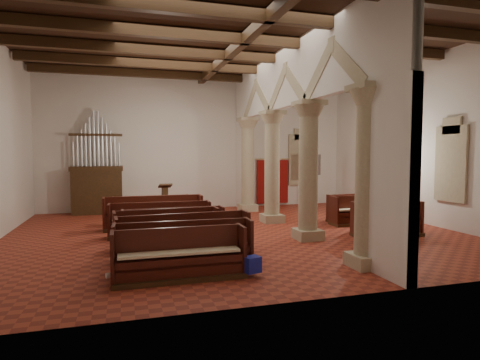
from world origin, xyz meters
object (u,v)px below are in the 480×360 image
pipe_organ (97,181)px  lectern (165,201)px  processional_banner (314,190)px  aisle_pew_0 (387,224)px  nave_pew_0 (180,263)px

pipe_organ → lectern: (2.71, -0.95, -0.83)m
processional_banner → lectern: bearing=179.8°
processional_banner → aisle_pew_0: bearing=-96.2°
lectern → aisle_pew_0: size_ratio=0.59×
nave_pew_0 → pipe_organ: bearing=102.3°
lectern → nave_pew_0: (-0.56, -8.76, -0.19)m
processional_banner → nave_pew_0: (-7.38, -8.74, -0.49)m
aisle_pew_0 → pipe_organ: bearing=143.6°
nave_pew_0 → aisle_pew_0: 7.14m
nave_pew_0 → lectern: bearing=86.2°
lectern → aisle_pew_0: bearing=-52.0°
nave_pew_0 → processional_banner: bearing=49.6°
nave_pew_0 → aisle_pew_0: size_ratio=1.22×
processional_banner → nave_pew_0: processional_banner is taller
pipe_organ → nave_pew_0: pipe_organ is taller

